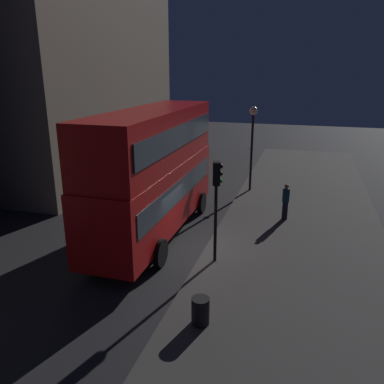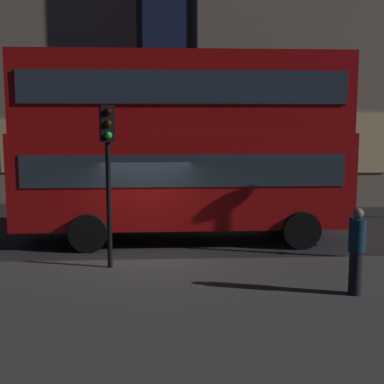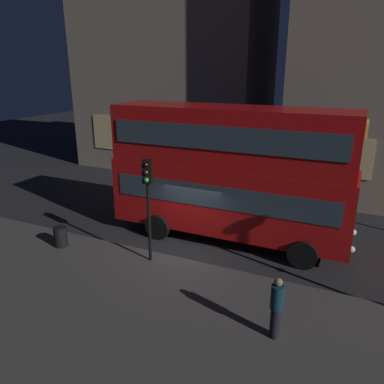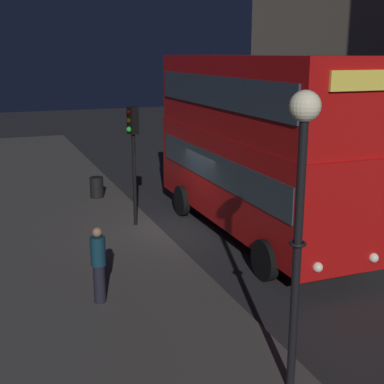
% 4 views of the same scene
% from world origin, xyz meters
% --- Properties ---
extents(ground_plane, '(80.00, 80.00, 0.00)m').
position_xyz_m(ground_plane, '(0.00, 0.00, 0.00)').
color(ground_plane, '#232326').
extents(sidewalk_slab, '(44.00, 7.37, 0.12)m').
position_xyz_m(sidewalk_slab, '(0.00, -4.37, 0.06)').
color(sidewalk_slab, '#423F3D').
rests_on(sidewalk_slab, ground).
extents(building_with_clock, '(12.88, 7.52, 18.05)m').
position_xyz_m(building_with_clock, '(-7.05, 13.00, 9.03)').
color(building_with_clock, gray).
rests_on(building_with_clock, ground).
extents(double_decker_bus, '(9.94, 2.80, 5.56)m').
position_xyz_m(double_decker_bus, '(1.08, 1.88, 3.10)').
color(double_decker_bus, '#B20F0F').
rests_on(double_decker_bus, ground).
extents(traffic_light_near_kerb, '(0.38, 0.39, 3.87)m').
position_xyz_m(traffic_light_near_kerb, '(-0.82, -1.34, 2.91)').
color(traffic_light_near_kerb, black).
rests_on(traffic_light_near_kerb, sidewalk_slab).
extents(pedestrian, '(0.34, 0.34, 1.79)m').
position_xyz_m(pedestrian, '(4.36, -3.58, 1.05)').
color(pedestrian, black).
rests_on(pedestrian, sidewalk_slab).
extents(litter_bin, '(0.52, 0.52, 0.82)m').
position_xyz_m(litter_bin, '(-4.71, -1.82, 0.53)').
color(litter_bin, black).
rests_on(litter_bin, sidewalk_slab).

